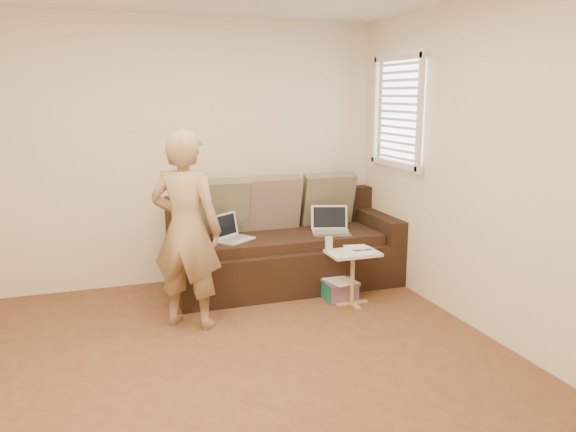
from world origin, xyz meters
The scene contains 17 objects.
floor centered at (0.00, 0.00, 0.00)m, with size 4.50×4.50×0.00m, color #573220.
wall_back centered at (0.00, 2.25, 1.30)m, with size 4.00×4.00×0.00m, color beige.
wall_front centered at (0.00, -2.25, 1.30)m, with size 4.00×4.00×0.00m, color beige.
wall_right centered at (2.00, 0.00, 1.30)m, with size 4.50×4.50×0.00m, color beige.
window_blinds centered at (1.95, 1.50, 1.70)m, with size 0.12×0.88×1.08m, color white, non-canonical shape.
sofa centered at (0.90, 1.77, 0.42)m, with size 2.20×0.95×0.85m, color black, non-canonical shape.
pillow_left centered at (0.30, 1.97, 0.79)m, with size 0.55×0.14×0.55m, color #68624D, non-canonical shape.
pillow_mid centered at (0.85, 1.99, 0.79)m, with size 0.55×0.14×0.55m, color #745D53, non-canonical shape.
pillow_right centered at (1.45, 2.01, 0.79)m, with size 0.55×0.14×0.55m, color #68624D, non-canonical shape.
laptop_silver centered at (1.33, 1.63, 0.52)m, with size 0.37×0.26×0.24m, color #B7BABC, non-canonical shape.
laptop_white centered at (0.37, 1.68, 0.52)m, with size 0.34×0.25×0.25m, color white, non-canonical shape.
person centered at (-0.18, 1.05, 0.80)m, with size 0.59×0.40×1.61m, color #998053.
side_table centered at (1.29, 1.05, 0.25)m, with size 0.45×0.31×0.49m, color silver, non-canonical shape.
drinking_glass centered at (1.11, 1.17, 0.55)m, with size 0.07×0.07×0.12m, color silver, non-canonical shape.
scissors centered at (1.38, 1.04, 0.50)m, with size 0.18×0.10×0.02m, color silver, non-canonical shape.
paper_on_table centered at (1.37, 1.11, 0.49)m, with size 0.21×0.30×0.00m, color white, non-canonical shape.
striped_box centered at (1.23, 1.20, 0.09)m, with size 0.30×0.30×0.19m, color #BD1C68, non-canonical shape.
Camera 1 is at (-0.86, -3.38, 1.86)m, focal length 35.55 mm.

